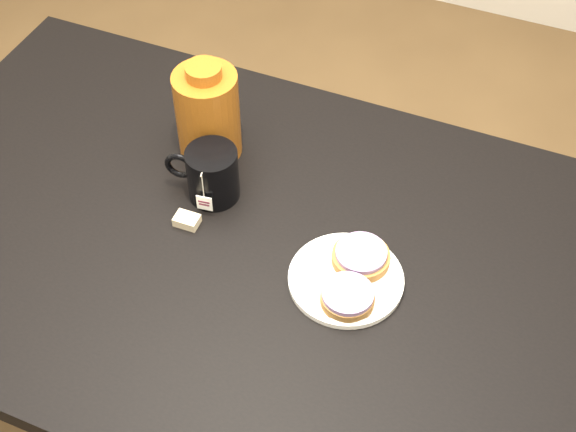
% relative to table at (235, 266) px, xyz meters
% --- Properties ---
extents(ground_plane, '(4.00, 4.00, 0.00)m').
position_rel_table_xyz_m(ground_plane, '(0.00, 0.00, -0.67)').
color(ground_plane, brown).
extents(table, '(1.40, 0.90, 0.75)m').
position_rel_table_xyz_m(table, '(0.00, 0.00, 0.00)').
color(table, black).
rests_on(table, ground_plane).
extents(plate, '(0.20, 0.20, 0.01)m').
position_rel_table_xyz_m(plate, '(0.22, -0.01, 0.09)').
color(plate, white).
rests_on(plate, table).
extents(bagel_back, '(0.13, 0.13, 0.03)m').
position_rel_table_xyz_m(bagel_back, '(0.23, 0.03, 0.11)').
color(bagel_back, brown).
rests_on(bagel_back, plate).
extents(bagel_front, '(0.12, 0.12, 0.03)m').
position_rel_table_xyz_m(bagel_front, '(0.24, -0.06, 0.11)').
color(bagel_front, brown).
rests_on(bagel_front, plate).
extents(mug, '(0.15, 0.11, 0.11)m').
position_rel_table_xyz_m(mug, '(-0.08, 0.08, 0.14)').
color(mug, black).
rests_on(mug, table).
extents(teabag_pouch, '(0.05, 0.03, 0.02)m').
position_rel_table_xyz_m(teabag_pouch, '(-0.09, -0.00, 0.09)').
color(teabag_pouch, '#C6B793').
rests_on(teabag_pouch, table).
extents(bagel_package, '(0.14, 0.14, 0.21)m').
position_rel_table_xyz_m(bagel_package, '(-0.14, 0.19, 0.18)').
color(bagel_package, '#602E0C').
rests_on(bagel_package, table).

